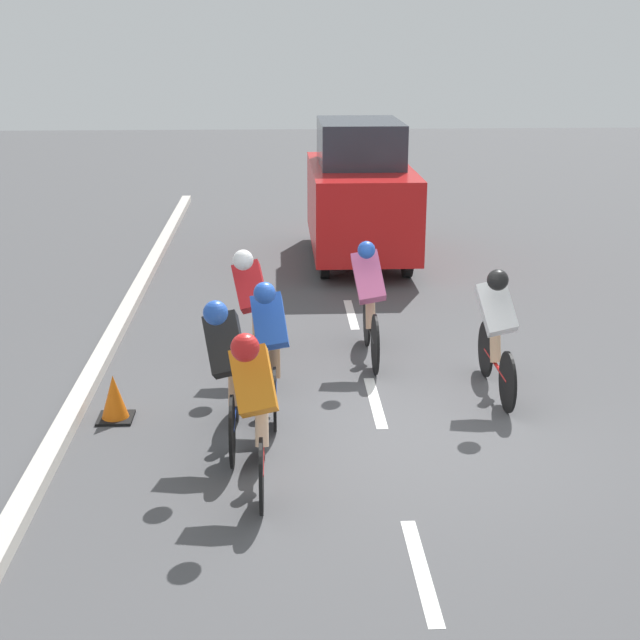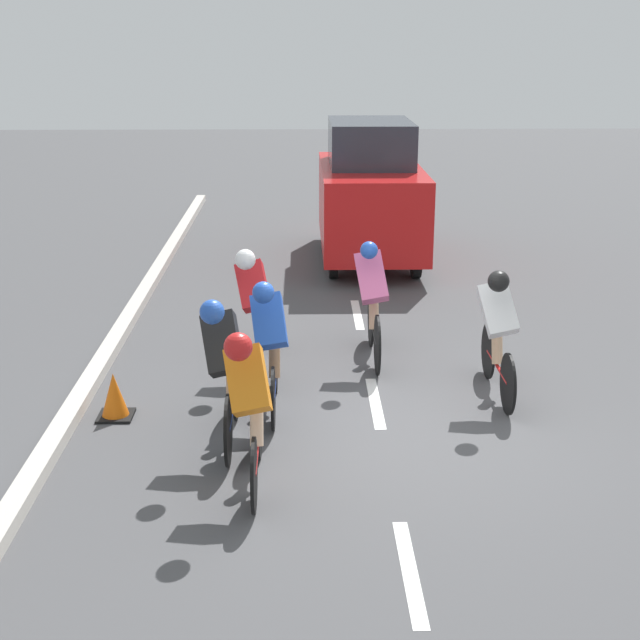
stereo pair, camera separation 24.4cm
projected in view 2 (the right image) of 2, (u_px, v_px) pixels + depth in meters
ground_plane at (380, 428)px, 9.06m from camera, size 60.00×60.00×0.00m
lane_stripe_near at (410, 571)px, 6.64m from camera, size 0.12×1.40×0.01m
lane_stripe_mid at (375, 402)px, 9.69m from camera, size 0.12×1.40×0.01m
lane_stripe_far at (357, 314)px, 12.73m from camera, size 0.12×1.40×0.01m
curb at (80, 399)px, 9.60m from camera, size 0.20×24.82×0.14m
cyclist_white at (498, 328)px, 9.60m from camera, size 0.44×1.69×1.50m
cyclist_pink at (372, 298)px, 10.68m from camera, size 0.42×1.72×1.56m
cyclist_orange at (250, 401)px, 7.65m from camera, size 0.43×1.64×1.51m
cyclist_black at (225, 366)px, 8.48m from camera, size 0.44×1.73×1.54m
cyclist_blue at (271, 341)px, 9.22m from camera, size 0.40×1.65×1.50m
cyclist_red at (255, 303)px, 10.48m from camera, size 0.45×1.63×1.51m
support_car at (370, 193)px, 15.47m from camera, size 1.70×3.81×2.41m
traffic_cone at (114, 396)px, 9.25m from camera, size 0.36×0.36×0.49m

